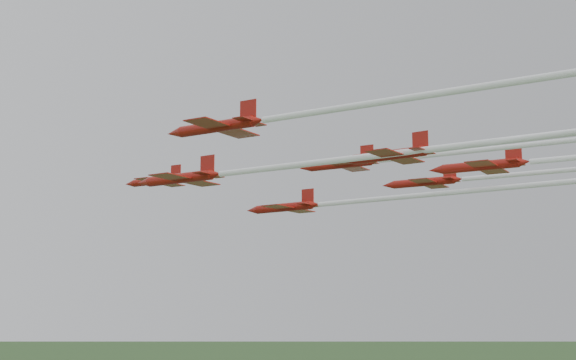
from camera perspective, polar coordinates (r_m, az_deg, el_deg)
jet_lead at (r=102.97m, az=-4.73°, el=0.42°), size 19.66×44.07×2.40m
jet_row2_left at (r=83.53m, az=1.77°, el=1.22°), size 26.20×65.32×2.89m
jet_row2_right at (r=105.80m, az=5.53°, el=-1.44°), size 20.51×54.31×2.87m
jet_row3_left at (r=68.10m, az=6.16°, el=5.47°), size 24.73×59.75×2.63m
jet_row3_mid at (r=89.39m, az=10.51°, el=1.80°), size 20.71×46.55×2.43m
jet_row3_right at (r=109.52m, az=16.62°, el=0.45°), size 24.59×54.85×2.75m
jet_row4_left at (r=74.91m, az=16.02°, el=2.81°), size 18.48×51.23×2.48m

